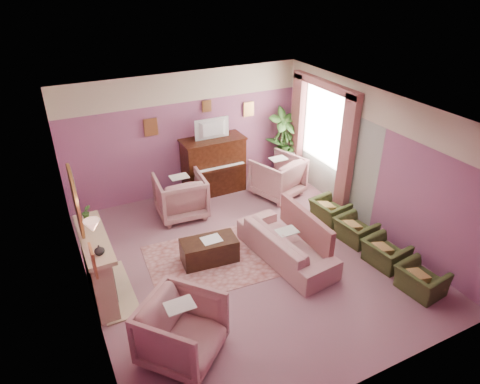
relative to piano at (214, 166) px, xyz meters
name	(u,v)px	position (x,y,z in m)	size (l,w,h in m)	color
floor	(247,258)	(-0.50, -2.68, -0.65)	(5.50, 6.00, 0.01)	#946370
ceiling	(249,112)	(-0.50, -2.68, 2.15)	(5.50, 6.00, 0.01)	white
wall_back	(186,135)	(-0.50, 0.32, 0.75)	(5.50, 0.02, 2.80)	#7B4975
wall_front	(369,305)	(-0.50, -5.68, 0.75)	(5.50, 0.02, 2.80)	#7B4975
wall_left	(79,233)	(-3.25, -2.68, 0.75)	(0.02, 6.00, 2.80)	#7B4975
wall_right	(373,162)	(2.25, -2.68, 0.75)	(0.02, 6.00, 2.80)	#7B4975
picture_rail_band	(184,87)	(-0.50, 0.31, 1.82)	(5.50, 0.01, 0.65)	beige
stripe_panel	(330,153)	(2.23, -1.38, 0.42)	(0.01, 3.00, 2.15)	#9EA598
fireplace_surround	(98,268)	(-3.09, -2.48, -0.10)	(0.30, 1.40, 1.10)	#D1BA8F
fireplace_inset	(105,274)	(-2.99, -2.48, -0.25)	(0.18, 0.72, 0.68)	black
fire_ember	(109,282)	(-2.95, -2.48, -0.43)	(0.06, 0.54, 0.10)	orange
mantel_shelf	(94,238)	(-3.06, -2.48, 0.47)	(0.40, 1.55, 0.07)	#D1BA8F
hearth	(115,290)	(-2.89, -2.48, -0.64)	(0.55, 1.50, 0.02)	#D1BA8F
mirror_frame	(76,202)	(-3.20, -2.48, 1.15)	(0.04, 0.72, 1.20)	#C08848
mirror_glass	(78,202)	(-3.17, -2.48, 1.15)	(0.01, 0.60, 1.06)	silver
sconce_shade	(92,226)	(-3.12, -3.53, 1.33)	(0.20, 0.20, 0.16)	#FAAC90
piano	(214,166)	(0.00, 0.00, 0.00)	(1.40, 0.60, 1.30)	black
piano_keyshelf	(220,169)	(0.00, -0.35, 0.07)	(1.30, 0.12, 0.06)	black
piano_keys	(220,168)	(0.00, -0.35, 0.11)	(1.20, 0.08, 0.02)	white
piano_top	(213,139)	(0.00, 0.00, 0.66)	(1.45, 0.65, 0.04)	black
television	(213,128)	(0.00, -0.05, 0.95)	(0.80, 0.12, 0.48)	black
print_back_left	(151,127)	(-1.30, 0.28, 1.07)	(0.30, 0.03, 0.38)	#C08848
print_back_right	(249,109)	(1.05, 0.28, 1.13)	(0.26, 0.03, 0.34)	#C08848
print_back_mid	(207,106)	(0.00, 0.28, 1.35)	(0.22, 0.03, 0.26)	#C08848
print_left_wall	(93,261)	(-3.21, -3.88, 1.07)	(0.03, 0.28, 0.36)	#C08848
window_blind	(325,123)	(2.20, -1.13, 1.05)	(0.03, 1.40, 1.80)	white
curtain_left	(347,156)	(2.12, -2.05, 0.65)	(0.16, 0.34, 2.60)	#8B4E4E
curtain_right	(297,128)	(2.12, -0.21, 0.65)	(0.16, 0.34, 2.60)	#8B4E4E
pelmet	(325,85)	(2.12, -1.13, 1.91)	(0.16, 2.20, 0.16)	#8B4E4E
mantel_plant	(86,212)	(-3.05, -1.93, 0.64)	(0.16, 0.16, 0.28)	#356A27
mantel_vase	(99,250)	(-3.05, -2.98, 0.58)	(0.16, 0.16, 0.16)	beige
area_rug	(217,259)	(-1.01, -2.45, -0.64)	(2.50, 1.80, 0.01)	#AA6D6B
coffee_table	(209,250)	(-1.15, -2.43, -0.43)	(1.00, 0.50, 0.45)	black
table_paper	(211,239)	(-1.10, -2.43, -0.20)	(0.35, 0.28, 0.01)	white
sofa	(286,239)	(0.13, -2.98, -0.23)	(0.69, 2.08, 0.84)	tan
sofa_throw	(306,225)	(0.53, -2.98, -0.05)	(0.10, 1.57, 0.58)	#8B4E4E
floral_armchair_left	(180,194)	(-1.06, -0.68, -0.14)	(0.99, 0.99, 1.03)	tan
floral_armchair_right	(278,175)	(1.24, -0.82, -0.14)	(0.99, 0.99, 1.03)	tan
floral_armchair_front	(182,328)	(-2.30, -4.22, -0.14)	(0.99, 0.99, 1.03)	tan
olive_chair_a	(422,277)	(1.63, -4.75, -0.34)	(0.50, 0.72, 0.62)	#3A4520
olive_chair_b	(386,250)	(1.63, -3.93, -0.34)	(0.50, 0.72, 0.62)	#3A4520
olive_chair_c	(355,227)	(1.63, -3.11, -0.34)	(0.50, 0.72, 0.62)	#3A4520
olive_chair_d	(330,208)	(1.63, -2.29, -0.34)	(0.50, 0.72, 0.62)	#3A4520
side_table	(285,164)	(1.89, -0.09, -0.30)	(0.52, 0.52, 0.70)	silver
side_plant_big	(286,145)	(1.89, -0.09, 0.22)	(0.30, 0.30, 0.34)	#356A27
side_plant_small	(292,146)	(2.01, -0.19, 0.19)	(0.16, 0.16, 0.28)	#356A27
palm_pot	(281,170)	(1.83, -0.05, -0.48)	(0.34, 0.34, 0.34)	brown
palm_plant	(283,137)	(1.83, -0.05, 0.41)	(0.76, 0.76, 1.44)	#356A27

